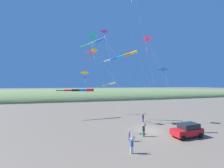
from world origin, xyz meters
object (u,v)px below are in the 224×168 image
object	(u,v)px
kite_delta_small_distant	(91,53)
kite_delta_black_fish_shape	(95,51)
cooler_box	(179,130)
kite_delta_long_streamer_left	(147,39)
kite_windsock_red_high_left	(81,90)
kite_delta_magenta_far_left	(92,36)
kite_delta_green_low_center	(104,32)
kite_windsock_yellow_midlevel	(125,55)
kite_delta_teal_far_right	(85,73)
kite_windsock_blue_topmost	(110,84)
person_child_green_jacket	(144,129)
person_child_grey_jacket	(143,117)
kite_delta_purple_drifting	(163,70)
person_adult_flyer	(132,144)
person_bystander_far	(129,135)
parked_car	(187,130)
kite_windsock_white_trailing	(95,42)

from	to	relation	value
kite_delta_small_distant	kite_delta_black_fish_shape	bearing A→B (deg)	-178.98
cooler_box	kite_delta_long_streamer_left	bearing A→B (deg)	29.57
kite_windsock_red_high_left	kite_delta_small_distant	size ratio (longest dim) A/B	1.25
kite_delta_black_fish_shape	kite_delta_small_distant	bearing A→B (deg)	1.02
kite_delta_long_streamer_left	kite_delta_magenta_far_left	bearing A→B (deg)	66.06
kite_delta_green_low_center	kite_windsock_yellow_midlevel	distance (m)	7.02
kite_delta_teal_far_right	kite_windsock_blue_topmost	distance (m)	14.81
person_child_green_jacket	kite_windsock_red_high_left	world-z (taller)	kite_windsock_red_high_left
kite_delta_magenta_far_left	person_child_grey_jacket	bearing A→B (deg)	-104.96
kite_windsock_blue_topmost	kite_delta_magenta_far_left	world-z (taller)	kite_delta_magenta_far_left
kite_delta_purple_drifting	kite_delta_black_fish_shape	xyz separation A→B (m)	(-1.34, 13.31, 2.49)
kite_delta_teal_far_right	kite_delta_green_low_center	size ratio (longest dim) A/B	0.54
kite_windsock_blue_topmost	kite_windsock_yellow_midlevel	bearing A→B (deg)	174.96
person_child_green_jacket	kite_delta_green_low_center	size ratio (longest dim) A/B	0.10
kite_windsock_red_high_left	kite_delta_magenta_far_left	distance (m)	11.42
person_child_grey_jacket	kite_delta_black_fish_shape	size ratio (longest dim) A/B	0.13
person_adult_flyer	person_bystander_far	size ratio (longest dim) A/B	1.23
parked_car	kite_delta_teal_far_right	xyz separation A→B (m)	(5.66, 13.44, 7.97)
kite_windsock_red_high_left	kite_delta_green_low_center	distance (m)	13.11
kite_delta_long_streamer_left	kite_delta_teal_far_right	xyz separation A→B (m)	(-1.79, 11.37, -6.55)
kite_delta_green_low_center	kite_delta_small_distant	bearing A→B (deg)	48.69
kite_delta_long_streamer_left	kite_windsock_blue_topmost	xyz separation A→B (m)	(10.98, 4.04, -8.16)
kite_windsock_white_trailing	kite_delta_teal_far_right	bearing A→B (deg)	160.30
kite_delta_green_low_center	kite_windsock_yellow_midlevel	xyz separation A→B (m)	(-4.39, -2.37, -4.94)
cooler_box	kite_delta_magenta_far_left	distance (m)	22.42
cooler_box	kite_windsock_yellow_midlevel	size ratio (longest dim) A/B	0.05
kite_windsock_red_high_left	kite_delta_purple_drifting	distance (m)	17.28
parked_car	person_adult_flyer	xyz separation A→B (m)	(-2.59, 9.32, 0.03)
kite_delta_long_streamer_left	kite_windsock_red_high_left	distance (m)	16.93
kite_delta_purple_drifting	kite_windsock_blue_topmost	distance (m)	13.18
person_child_green_jacket	kite_delta_teal_far_right	distance (m)	11.74
parked_car	person_child_grey_jacket	world-z (taller)	parked_car
kite_delta_long_streamer_left	kite_delta_teal_far_right	bearing A→B (deg)	98.94
parked_car	kite_delta_small_distant	bearing A→B (deg)	46.88
person_bystander_far	kite_windsock_white_trailing	world-z (taller)	kite_windsock_white_trailing
kite_windsock_blue_topmost	kite_delta_magenta_far_left	xyz separation A→B (m)	(-6.76, 5.48, 9.21)
kite_delta_small_distant	kite_delta_purple_drifting	distance (m)	14.09
kite_delta_magenta_far_left	cooler_box	bearing A→B (deg)	-126.68
person_child_grey_jacket	kite_delta_teal_far_right	distance (m)	14.33
cooler_box	person_child_grey_jacket	distance (m)	7.24
kite_delta_teal_far_right	kite_windsock_yellow_midlevel	bearing A→B (deg)	-97.95
person_child_grey_jacket	kite_windsock_white_trailing	size ratio (longest dim) A/B	0.10
kite_delta_purple_drifting	kite_windsock_yellow_midlevel	xyz separation A→B (m)	(-3.25, 8.84, 1.74)
person_child_green_jacket	person_bystander_far	xyz separation A→B (m)	(-1.10, 2.61, -0.18)
parked_car	kite_delta_magenta_far_left	world-z (taller)	kite_delta_magenta_far_left
person_adult_flyer	kite_delta_small_distant	distance (m)	18.55
kite_delta_green_low_center	kite_delta_purple_drifting	world-z (taller)	kite_delta_green_low_center
person_adult_flyer	kite_windsock_yellow_midlevel	xyz separation A→B (m)	(7.40, -2.01, 10.84)
person_adult_flyer	person_child_green_jacket	world-z (taller)	person_adult_flyer
kite_delta_teal_far_right	kite_delta_green_low_center	bearing A→B (deg)	-46.69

